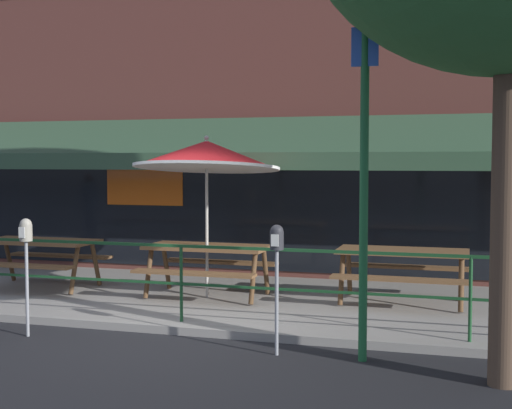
{
  "coord_description": "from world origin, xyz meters",
  "views": [
    {
      "loc": [
        3.42,
        -7.85,
        2.1
      ],
      "look_at": [
        0.58,
        1.6,
        1.5
      ],
      "focal_mm": 50.0,
      "sensor_mm": 36.0,
      "label": 1
    }
  ],
  "objects_px": {
    "picnic_table_right": "(402,261)",
    "patio_umbrella_centre": "(207,156)",
    "parking_meter_near": "(26,241)",
    "street_sign_pole": "(364,139)",
    "picnic_table_left": "(40,250)",
    "picnic_table_centre": "(207,256)",
    "parking_meter_far": "(277,250)"
  },
  "relations": [
    {
      "from": "parking_meter_near",
      "to": "street_sign_pole",
      "type": "xyz_separation_m",
      "value": [
        4.0,
        0.1,
        1.18
      ]
    },
    {
      "from": "patio_umbrella_centre",
      "to": "parking_meter_near",
      "type": "distance_m",
      "value": 2.99
    },
    {
      "from": "picnic_table_centre",
      "to": "patio_umbrella_centre",
      "type": "height_order",
      "value": "patio_umbrella_centre"
    },
    {
      "from": "patio_umbrella_centre",
      "to": "parking_meter_near",
      "type": "bearing_deg",
      "value": -119.45
    },
    {
      "from": "picnic_table_left",
      "to": "street_sign_pole",
      "type": "relative_size",
      "value": 0.4
    },
    {
      "from": "patio_umbrella_centre",
      "to": "parking_meter_near",
      "type": "height_order",
      "value": "patio_umbrella_centre"
    },
    {
      "from": "patio_umbrella_centre",
      "to": "street_sign_pole",
      "type": "relative_size",
      "value": 0.52
    },
    {
      "from": "picnic_table_left",
      "to": "patio_umbrella_centre",
      "type": "xyz_separation_m",
      "value": [
        2.79,
        0.04,
        1.47
      ]
    },
    {
      "from": "picnic_table_right",
      "to": "parking_meter_far",
      "type": "distance_m",
      "value": 2.96
    },
    {
      "from": "picnic_table_right",
      "to": "parking_meter_far",
      "type": "height_order",
      "value": "parking_meter_far"
    },
    {
      "from": "parking_meter_far",
      "to": "street_sign_pole",
      "type": "relative_size",
      "value": 0.31
    },
    {
      "from": "picnic_table_centre",
      "to": "patio_umbrella_centre",
      "type": "bearing_deg",
      "value": -90.0
    },
    {
      "from": "patio_umbrella_centre",
      "to": "street_sign_pole",
      "type": "height_order",
      "value": "street_sign_pole"
    },
    {
      "from": "picnic_table_centre",
      "to": "parking_meter_far",
      "type": "relative_size",
      "value": 1.27
    },
    {
      "from": "picnic_table_centre",
      "to": "parking_meter_near",
      "type": "height_order",
      "value": "parking_meter_near"
    },
    {
      "from": "picnic_table_left",
      "to": "patio_umbrella_centre",
      "type": "relative_size",
      "value": 0.75
    },
    {
      "from": "picnic_table_left",
      "to": "street_sign_pole",
      "type": "height_order",
      "value": "street_sign_pole"
    },
    {
      "from": "picnic_table_right",
      "to": "patio_umbrella_centre",
      "type": "bearing_deg",
      "value": -173.2
    },
    {
      "from": "parking_meter_near",
      "to": "street_sign_pole",
      "type": "height_order",
      "value": "street_sign_pole"
    },
    {
      "from": "picnic_table_centre",
      "to": "street_sign_pole",
      "type": "xyz_separation_m",
      "value": [
        2.63,
        -2.36,
        1.62
      ]
    },
    {
      "from": "parking_meter_near",
      "to": "parking_meter_far",
      "type": "relative_size",
      "value": 1.0
    },
    {
      "from": "picnic_table_right",
      "to": "patio_umbrella_centre",
      "type": "distance_m",
      "value": 3.17
    },
    {
      "from": "picnic_table_left",
      "to": "street_sign_pole",
      "type": "bearing_deg",
      "value": -23.03
    },
    {
      "from": "parking_meter_near",
      "to": "picnic_table_centre",
      "type": "bearing_deg",
      "value": 60.73
    },
    {
      "from": "picnic_table_left",
      "to": "street_sign_pole",
      "type": "distance_m",
      "value": 6.11
    },
    {
      "from": "picnic_table_right",
      "to": "patio_umbrella_centre",
      "type": "xyz_separation_m",
      "value": [
        -2.79,
        -0.33,
        1.47
      ]
    },
    {
      "from": "parking_meter_far",
      "to": "street_sign_pole",
      "type": "distance_m",
      "value": 1.5
    },
    {
      "from": "parking_meter_near",
      "to": "picnic_table_left",
      "type": "bearing_deg",
      "value": 120.44
    },
    {
      "from": "picnic_table_right",
      "to": "parking_meter_near",
      "type": "height_order",
      "value": "parking_meter_near"
    },
    {
      "from": "picnic_table_right",
      "to": "patio_umbrella_centre",
      "type": "height_order",
      "value": "patio_umbrella_centre"
    },
    {
      "from": "picnic_table_right",
      "to": "picnic_table_left",
      "type": "bearing_deg",
      "value": -176.21
    },
    {
      "from": "picnic_table_centre",
      "to": "picnic_table_left",
      "type": "bearing_deg",
      "value": -178.86
    }
  ]
}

